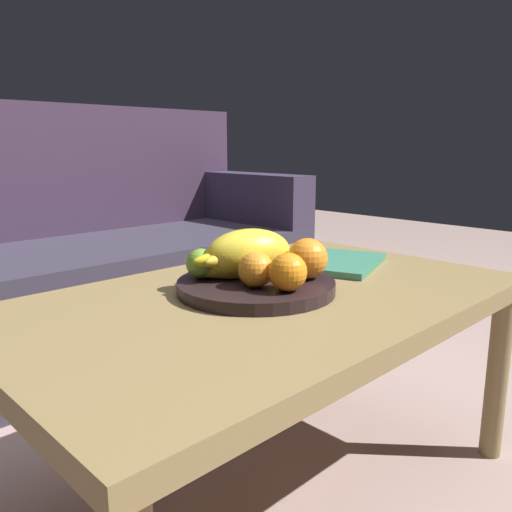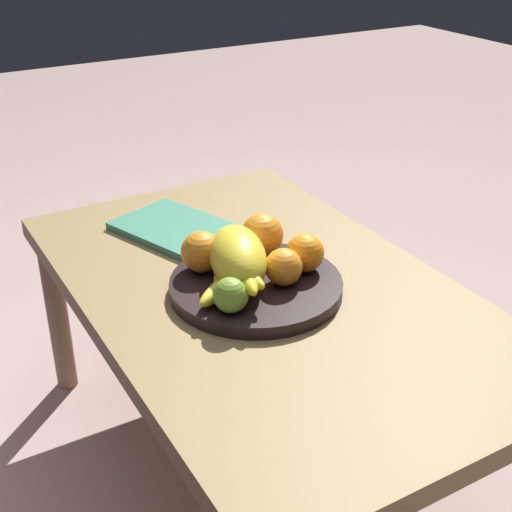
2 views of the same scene
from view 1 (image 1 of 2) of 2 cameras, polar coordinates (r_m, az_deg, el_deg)
name	(u,v)px [view 1 (image 1 of 2)]	position (r m, az deg, el deg)	size (l,w,h in m)	color
ground_plane	(267,491)	(1.25, 1.22, -24.43)	(8.00, 8.00, 0.00)	#A78A82
coffee_table	(268,317)	(1.06, 1.32, -6.68)	(1.07, 0.65, 0.45)	olive
couch	(84,266)	(2.03, -18.39, -1.06)	(1.70, 0.70, 0.90)	#342F3F
fruit_bowl	(256,286)	(1.05, 0.00, -3.32)	(0.32, 0.32, 0.03)	black
melon_large_front	(248,253)	(1.07, -0.89, 0.33)	(0.18, 0.10, 0.10)	yellow
orange_front	(288,272)	(0.97, 3.52, -1.77)	(0.07, 0.07, 0.07)	orange
orange_left	(307,258)	(1.06, 5.67, -0.27)	(0.08, 0.08, 0.08)	orange
orange_right	(256,270)	(0.99, -0.03, -1.50)	(0.07, 0.07, 0.07)	orange
orange_back	(261,251)	(1.15, 0.54, 0.60)	(0.08, 0.08, 0.08)	orange
apple_front	(201,264)	(1.06, -6.08, -0.83)	(0.06, 0.06, 0.06)	#72A332
banana_bunch	(228,264)	(1.07, -3.12, -0.88)	(0.17, 0.16, 0.06)	yellow
magazine	(339,263)	(1.30, 9.08, -0.72)	(0.25, 0.18, 0.02)	#397F65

